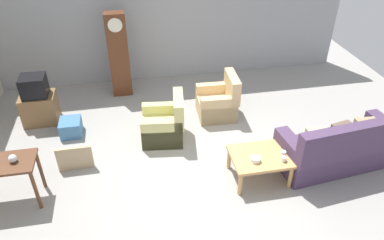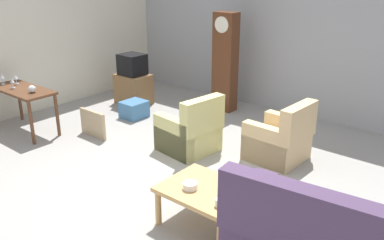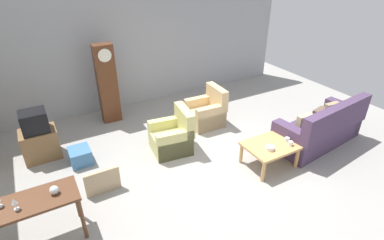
# 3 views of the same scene
# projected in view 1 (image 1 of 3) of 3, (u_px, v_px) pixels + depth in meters

# --- Properties ---
(ground_plane) EXTENTS (10.40, 10.40, 0.00)m
(ground_plane) POSITION_uv_depth(u_px,v_px,m) (205.00, 164.00, 6.48)
(ground_plane) COLOR #999691
(garage_door_wall) EXTENTS (8.40, 0.16, 3.20)m
(garage_door_wall) POSITION_uv_depth(u_px,v_px,m) (173.00, 13.00, 8.52)
(garage_door_wall) COLOR #9EA0A5
(garage_door_wall) RESTS_ON ground_plane
(couch_floral) EXTENTS (2.18, 1.10, 1.04)m
(couch_floral) POSITION_uv_depth(u_px,v_px,m) (340.00, 148.00, 6.29)
(couch_floral) COLOR #4C3856
(couch_floral) RESTS_ON ground_plane
(armchair_olive_near) EXTENTS (0.88, 0.85, 0.92)m
(armchair_olive_near) POSITION_uv_depth(u_px,v_px,m) (165.00, 125.00, 6.96)
(armchair_olive_near) COLOR #CCC67A
(armchair_olive_near) RESTS_ON ground_plane
(armchair_olive_far) EXTENTS (0.82, 0.79, 0.92)m
(armchair_olive_far) POSITION_uv_depth(u_px,v_px,m) (219.00, 103.00, 7.65)
(armchair_olive_far) COLOR #D8B680
(armchair_olive_far) RESTS_ON ground_plane
(coffee_table_wood) EXTENTS (0.96, 0.76, 0.47)m
(coffee_table_wood) POSITION_uv_depth(u_px,v_px,m) (260.00, 159.00, 5.99)
(coffee_table_wood) COLOR tan
(coffee_table_wood) RESTS_ON ground_plane
(grandfather_clock) EXTENTS (0.44, 0.30, 1.91)m
(grandfather_clock) POSITION_uv_depth(u_px,v_px,m) (119.00, 55.00, 8.07)
(grandfather_clock) COLOR #562D19
(grandfather_clock) RESTS_ON ground_plane
(tv_stand_cabinet) EXTENTS (0.68, 0.52, 0.62)m
(tv_stand_cabinet) POSITION_uv_depth(u_px,v_px,m) (40.00, 109.00, 7.45)
(tv_stand_cabinet) COLOR brown
(tv_stand_cabinet) RESTS_ON ground_plane
(tv_crt) EXTENTS (0.48, 0.44, 0.42)m
(tv_crt) POSITION_uv_depth(u_px,v_px,m) (34.00, 86.00, 7.16)
(tv_crt) COLOR black
(tv_crt) RESTS_ON tv_stand_cabinet
(framed_picture_leaning) EXTENTS (0.60, 0.05, 0.45)m
(framed_picture_leaning) POSITION_uv_depth(u_px,v_px,m) (75.00, 159.00, 6.26)
(framed_picture_leaning) COLOR tan
(framed_picture_leaning) RESTS_ON ground_plane
(storage_box_blue) EXTENTS (0.40, 0.45, 0.31)m
(storage_box_blue) POSITION_uv_depth(u_px,v_px,m) (71.00, 127.00, 7.16)
(storage_box_blue) COLOR teal
(storage_box_blue) RESTS_ON ground_plane
(glass_dome_cloche) EXTENTS (0.12, 0.12, 0.12)m
(glass_dome_cloche) POSITION_uv_depth(u_px,v_px,m) (13.00, 158.00, 5.32)
(glass_dome_cloche) COLOR silver
(glass_dome_cloche) RESTS_ON console_table_dark
(cup_white_porcelain) EXTENTS (0.09, 0.09, 0.08)m
(cup_white_porcelain) POSITION_uv_depth(u_px,v_px,m) (284.00, 159.00, 5.82)
(cup_white_porcelain) COLOR white
(cup_white_porcelain) RESTS_ON coffee_table_wood
(cup_blue_rimmed) EXTENTS (0.09, 0.09, 0.08)m
(cup_blue_rimmed) POSITION_uv_depth(u_px,v_px,m) (283.00, 153.00, 5.94)
(cup_blue_rimmed) COLOR silver
(cup_blue_rimmed) RESTS_ON coffee_table_wood
(bowl_white_stacked) EXTENTS (0.16, 0.16, 0.07)m
(bowl_white_stacked) POSITION_uv_depth(u_px,v_px,m) (256.00, 159.00, 5.81)
(bowl_white_stacked) COLOR white
(bowl_white_stacked) RESTS_ON coffee_table_wood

